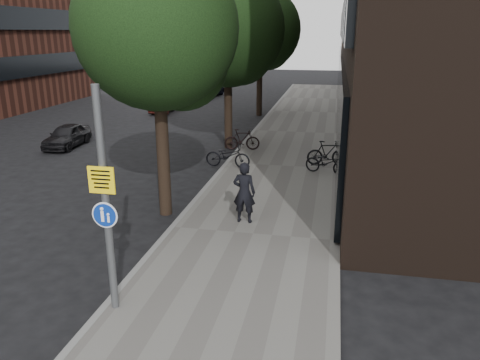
% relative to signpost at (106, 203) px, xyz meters
% --- Properties ---
extents(ground, '(120.00, 120.00, 0.00)m').
position_rel_signpost_xyz_m(ground, '(1.78, 0.58, -2.27)').
color(ground, black).
rests_on(ground, ground).
extents(sidewalk, '(4.50, 60.00, 0.12)m').
position_rel_signpost_xyz_m(sidewalk, '(2.03, 10.58, -2.21)').
color(sidewalk, '#63615B').
rests_on(sidewalk, ground).
extents(curb_edge, '(0.15, 60.00, 0.13)m').
position_rel_signpost_xyz_m(curb_edge, '(-0.22, 10.58, -2.21)').
color(curb_edge, slate).
rests_on(curb_edge, ground).
extents(street_tree_near, '(4.40, 4.40, 7.50)m').
position_rel_signpost_xyz_m(street_tree_near, '(-0.75, 5.22, 2.84)').
color(street_tree_near, black).
rests_on(street_tree_near, ground).
extents(street_tree_mid, '(5.00, 5.00, 7.80)m').
position_rel_signpost_xyz_m(street_tree_mid, '(-0.75, 13.72, 2.84)').
color(street_tree_mid, black).
rests_on(street_tree_mid, ground).
extents(street_tree_far, '(5.00, 5.00, 7.80)m').
position_rel_signpost_xyz_m(street_tree_far, '(-0.75, 22.72, 2.84)').
color(street_tree_far, black).
rests_on(street_tree_far, ground).
extents(signpost, '(0.49, 0.14, 4.26)m').
position_rel_signpost_xyz_m(signpost, '(0.00, 0.00, 0.00)').
color(signpost, '#595B5E').
rests_on(signpost, sidewalk).
extents(pedestrian, '(0.65, 0.44, 1.73)m').
position_rel_signpost_xyz_m(pedestrian, '(1.65, 4.66, -1.29)').
color(pedestrian, black).
rests_on(pedestrian, sidewalk).
extents(parked_bike_facade_near, '(1.75, 1.10, 0.87)m').
position_rel_signpost_xyz_m(parked_bike_facade_near, '(3.78, 9.80, -1.72)').
color(parked_bike_facade_near, black).
rests_on(parked_bike_facade_near, sidewalk).
extents(parked_bike_facade_far, '(1.69, 0.81, 0.98)m').
position_rel_signpost_xyz_m(parked_bike_facade_far, '(3.78, 11.05, -1.66)').
color(parked_bike_facade_far, black).
rests_on(parked_bike_facade_far, sidewalk).
extents(parked_bike_curb_near, '(1.82, 0.73, 0.93)m').
position_rel_signpost_xyz_m(parked_bike_curb_near, '(-0.02, 9.92, -1.68)').
color(parked_bike_curb_near, black).
rests_on(parked_bike_curb_near, sidewalk).
extents(parked_bike_curb_far, '(1.63, 0.73, 0.95)m').
position_rel_signpost_xyz_m(parked_bike_curb_far, '(-0.02, 12.80, -1.68)').
color(parked_bike_curb_far, black).
rests_on(parked_bike_curb_far, sidewalk).
extents(parked_car_near, '(1.46, 3.19, 1.06)m').
position_rel_signpost_xyz_m(parked_car_near, '(-8.30, 12.25, -1.74)').
color(parked_car_near, black).
rests_on(parked_car_near, ground).
extents(parked_car_mid, '(1.39, 3.35, 1.08)m').
position_rel_signpost_xyz_m(parked_car_mid, '(-7.34, 22.60, -1.73)').
color(parked_car_mid, maroon).
rests_on(parked_car_mid, ground).
extents(parked_car_far, '(2.28, 4.43, 1.23)m').
position_rel_signpost_xyz_m(parked_car_far, '(-6.48, 30.93, -1.66)').
color(parked_car_far, black).
rests_on(parked_car_far, ground).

